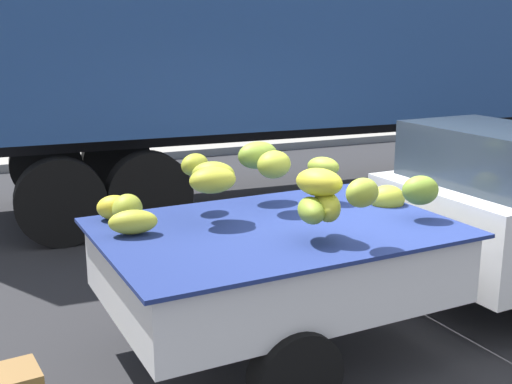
% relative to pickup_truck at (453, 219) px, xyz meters
% --- Properties ---
extents(ground, '(220.00, 220.00, 0.00)m').
position_rel_pickup_truck_xyz_m(ground, '(-0.84, -0.14, -0.89)').
color(ground, '#28282B').
extents(curb_strip, '(80.00, 0.80, 0.16)m').
position_rel_pickup_truck_xyz_m(curb_strip, '(-0.84, 8.56, -0.81)').
color(curb_strip, gray).
rests_on(curb_strip, ground).
extents(pickup_truck, '(4.77, 2.05, 1.70)m').
position_rel_pickup_truck_xyz_m(pickup_truck, '(0.00, 0.00, 0.00)').
color(pickup_truck, white).
rests_on(pickup_truck, ground).
extents(semi_trailer, '(12.09, 3.07, 3.95)m').
position_rel_pickup_truck_xyz_m(semi_trailer, '(1.69, 4.46, 1.65)').
color(semi_trailer, navy).
rests_on(semi_trailer, ground).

